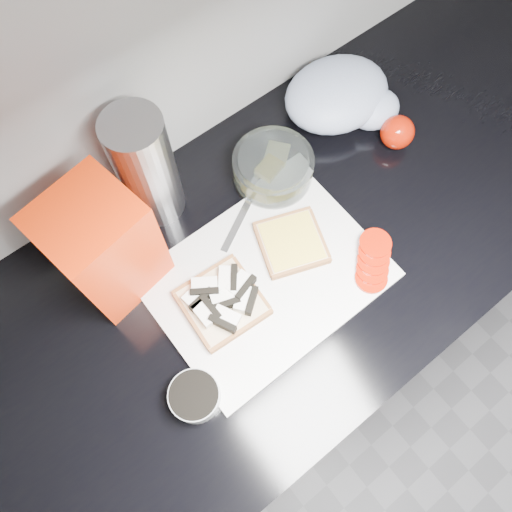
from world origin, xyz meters
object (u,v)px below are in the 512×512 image
at_px(cutting_board, 266,278).
at_px(steel_canister, 146,169).
at_px(bread_bag, 104,247).
at_px(glass_bowl, 273,169).

bearing_deg(cutting_board, steel_canister, 104.90).
relative_size(cutting_board, steel_canister, 1.65).
bearing_deg(bread_bag, cutting_board, -49.97).
distance_m(glass_bowl, steel_canister, 0.24).
relative_size(cutting_board, bread_bag, 1.75).
bearing_deg(cutting_board, glass_bowl, 48.24).
xyz_separation_m(cutting_board, steel_canister, (-0.07, 0.25, 0.12)).
height_order(bread_bag, steel_canister, steel_canister).
height_order(glass_bowl, bread_bag, bread_bag).
distance_m(glass_bowl, bread_bag, 0.35).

